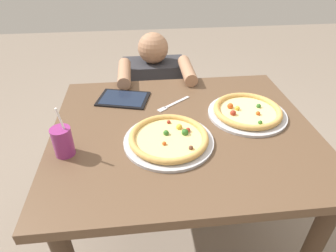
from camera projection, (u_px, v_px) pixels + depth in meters
ground_plane at (180, 234)px, 1.66m from camera, size 8.00×8.00×0.00m
dining_table at (183, 148)px, 1.30m from camera, size 1.11×0.94×0.75m
pizza_near at (169, 138)px, 1.14m from camera, size 0.36×0.36×0.04m
pizza_far at (247, 112)px, 1.30m from camera, size 0.35×0.35×0.04m
drink_cup_colored at (63, 141)px, 1.06m from camera, size 0.07×0.07×0.20m
fork at (173, 104)px, 1.39m from camera, size 0.17×0.14×0.00m
tablet at (123, 99)px, 1.43m from camera, size 0.28×0.23×0.01m
diner_seated at (155, 108)px, 2.01m from camera, size 0.42×0.53×0.93m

